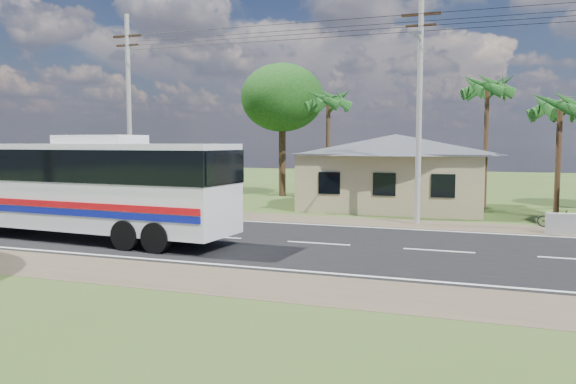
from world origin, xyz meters
name	(u,v)px	position (x,y,z in m)	size (l,w,h in m)	color
ground	(318,244)	(0.00, 0.00, 0.00)	(120.00, 120.00, 0.00)	#334719
road	(318,244)	(0.00, 0.00, 0.01)	(120.00, 16.00, 0.03)	black
house	(396,164)	(1.00, 13.00, 2.64)	(12.40, 10.00, 5.00)	tan
utility_poles	(412,103)	(2.67, 6.49, 5.77)	(32.80, 2.22, 11.00)	#9E9E99
palm_near	(560,107)	(9.50, 11.00, 5.71)	(2.80, 2.80, 6.70)	#47301E
palm_mid	(487,88)	(6.00, 15.50, 7.16)	(2.80, 2.80, 8.20)	#47301E
palm_far	(328,101)	(-4.00, 16.00, 6.68)	(2.80, 2.80, 7.70)	#47301E
tree_behind_house	(282,98)	(-8.00, 18.00, 7.12)	(6.00, 6.00, 9.61)	#47301E
coach_bus	(79,180)	(-9.41, -2.09, 2.39)	(13.64, 3.83, 4.18)	silver
motorcycle	(556,219)	(9.12, 7.50, 0.42)	(0.56, 1.60, 0.84)	black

